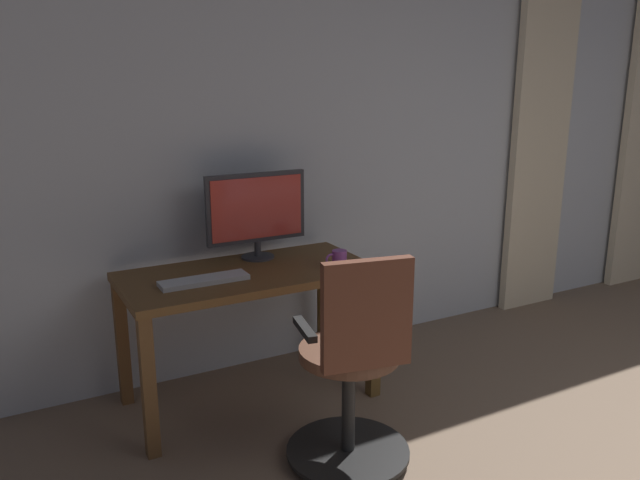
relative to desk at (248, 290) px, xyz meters
The scene contains 7 objects.
back_room_partition 2.02m from the desk, 165.29° to the right, with size 6.25×0.10×2.88m, color silver.
curtain_right_panel 2.54m from the desk, behind, with size 0.51×0.06×2.62m, color beige.
desk is the anchor object (origin of this frame).
office_chair 0.82m from the desk, 101.50° to the left, with size 0.56×0.56×1.00m.
computer_monitor 0.44m from the desk, 125.16° to the right, with size 0.56×0.18×0.47m.
computer_keyboard 0.29m from the desk, 16.39° to the left, with size 0.43×0.12×0.02m, color #B7BCC1.
mug_coffee 0.49m from the desk, 158.70° to the left, with size 0.12×0.08×0.09m.
Camera 1 is at (2.93, -0.03, 1.69)m, focal length 35.35 mm.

